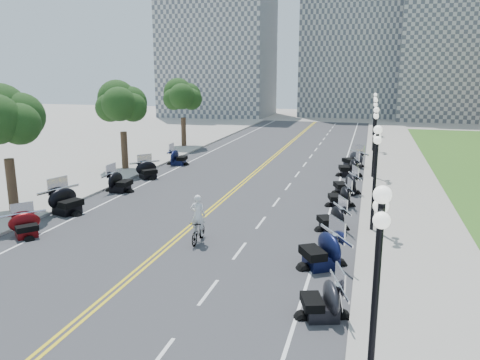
# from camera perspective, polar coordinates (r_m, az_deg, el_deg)

# --- Properties ---
(ground) EXTENTS (160.00, 160.00, 0.00)m
(ground) POSITION_cam_1_polar(r_m,az_deg,el_deg) (21.21, -8.48, -7.70)
(ground) COLOR gray
(road) EXTENTS (16.00, 90.00, 0.01)m
(road) POSITION_cam_1_polar(r_m,az_deg,el_deg) (30.18, -0.77, -1.29)
(road) COLOR #333335
(road) RESTS_ON ground
(centerline_yellow_a) EXTENTS (0.12, 90.00, 0.00)m
(centerline_yellow_a) POSITION_cam_1_polar(r_m,az_deg,el_deg) (30.21, -0.99, -1.26)
(centerline_yellow_a) COLOR yellow
(centerline_yellow_a) RESTS_ON road
(centerline_yellow_b) EXTENTS (0.12, 90.00, 0.00)m
(centerline_yellow_b) POSITION_cam_1_polar(r_m,az_deg,el_deg) (30.15, -0.55, -1.29)
(centerline_yellow_b) COLOR yellow
(centerline_yellow_b) RESTS_ON road
(edge_line_north) EXTENTS (0.12, 90.00, 0.00)m
(edge_line_north) POSITION_cam_1_polar(r_m,az_deg,el_deg) (29.08, 11.42, -2.08)
(edge_line_north) COLOR white
(edge_line_north) RESTS_ON road
(edge_line_south) EXTENTS (0.12, 90.00, 0.00)m
(edge_line_south) POSITION_cam_1_polar(r_m,az_deg,el_deg) (32.52, -11.66, -0.50)
(edge_line_south) COLOR white
(edge_line_south) RESTS_ON road
(lane_dash_4) EXTENTS (0.12, 2.00, 0.00)m
(lane_dash_4) POSITION_cam_1_polar(r_m,az_deg,el_deg) (13.49, -9.90, -20.62)
(lane_dash_4) COLOR white
(lane_dash_4) RESTS_ON road
(lane_dash_5) EXTENTS (0.12, 2.00, 0.00)m
(lane_dash_5) POSITION_cam_1_polar(r_m,az_deg,el_deg) (16.68, -3.87, -13.47)
(lane_dash_5) COLOR white
(lane_dash_5) RESTS_ON road
(lane_dash_6) EXTENTS (0.12, 2.00, 0.00)m
(lane_dash_6) POSITION_cam_1_polar(r_m,az_deg,el_deg) (20.17, -0.05, -8.62)
(lane_dash_6) COLOR white
(lane_dash_6) RESTS_ON road
(lane_dash_7) EXTENTS (0.12, 2.00, 0.00)m
(lane_dash_7) POSITION_cam_1_polar(r_m,az_deg,el_deg) (23.82, 2.56, -5.20)
(lane_dash_7) COLOR white
(lane_dash_7) RESTS_ON road
(lane_dash_8) EXTENTS (0.12, 2.00, 0.00)m
(lane_dash_8) POSITION_cam_1_polar(r_m,az_deg,el_deg) (27.56, 4.45, -2.69)
(lane_dash_8) COLOR white
(lane_dash_8) RESTS_ON road
(lane_dash_9) EXTENTS (0.12, 2.00, 0.00)m
(lane_dash_9) POSITION_cam_1_polar(r_m,az_deg,el_deg) (31.37, 5.88, -0.79)
(lane_dash_9) COLOR white
(lane_dash_9) RESTS_ON road
(lane_dash_10) EXTENTS (0.12, 2.00, 0.00)m
(lane_dash_10) POSITION_cam_1_polar(r_m,az_deg,el_deg) (35.22, 7.00, 0.70)
(lane_dash_10) COLOR white
(lane_dash_10) RESTS_ON road
(lane_dash_11) EXTENTS (0.12, 2.00, 0.00)m
(lane_dash_11) POSITION_cam_1_polar(r_m,az_deg,el_deg) (39.11, 7.89, 1.90)
(lane_dash_11) COLOR white
(lane_dash_11) RESTS_ON road
(lane_dash_12) EXTENTS (0.12, 2.00, 0.00)m
(lane_dash_12) POSITION_cam_1_polar(r_m,az_deg,el_deg) (43.01, 8.63, 2.88)
(lane_dash_12) COLOR white
(lane_dash_12) RESTS_ON road
(lane_dash_13) EXTENTS (0.12, 2.00, 0.00)m
(lane_dash_13) POSITION_cam_1_polar(r_m,az_deg,el_deg) (46.93, 9.24, 3.69)
(lane_dash_13) COLOR white
(lane_dash_13) RESTS_ON road
(lane_dash_14) EXTENTS (0.12, 2.00, 0.00)m
(lane_dash_14) POSITION_cam_1_polar(r_m,az_deg,el_deg) (50.86, 9.76, 4.38)
(lane_dash_14) COLOR white
(lane_dash_14) RESTS_ON road
(lane_dash_15) EXTENTS (0.12, 2.00, 0.00)m
(lane_dash_15) POSITION_cam_1_polar(r_m,az_deg,el_deg) (54.80, 10.21, 4.97)
(lane_dash_15) COLOR white
(lane_dash_15) RESTS_ON road
(lane_dash_16) EXTENTS (0.12, 2.00, 0.00)m
(lane_dash_16) POSITION_cam_1_polar(r_m,az_deg,el_deg) (58.75, 10.59, 5.48)
(lane_dash_16) COLOR white
(lane_dash_16) RESTS_ON road
(lane_dash_17) EXTENTS (0.12, 2.00, 0.00)m
(lane_dash_17) POSITION_cam_1_polar(r_m,az_deg,el_deg) (62.71, 10.93, 5.93)
(lane_dash_17) COLOR white
(lane_dash_17) RESTS_ON road
(lane_dash_18) EXTENTS (0.12, 2.00, 0.00)m
(lane_dash_18) POSITION_cam_1_polar(r_m,az_deg,el_deg) (66.67, 11.23, 6.32)
(lane_dash_18) COLOR white
(lane_dash_18) RESTS_ON road
(lane_dash_19) EXTENTS (0.12, 2.00, 0.00)m
(lane_dash_19) POSITION_cam_1_polar(r_m,az_deg,el_deg) (70.63, 11.50, 6.67)
(lane_dash_19) COLOR white
(lane_dash_19) RESTS_ON road
(sidewalk_north) EXTENTS (5.00, 90.00, 0.15)m
(sidewalk_north) POSITION_cam_1_polar(r_m,az_deg,el_deg) (29.09, 19.51, -2.45)
(sidewalk_north) COLOR #9E9991
(sidewalk_north) RESTS_ON ground
(sidewalk_south) EXTENTS (5.00, 90.00, 0.15)m
(sidewalk_south) POSITION_cam_1_polar(r_m,az_deg,el_deg) (34.55, -17.73, 0.04)
(sidewalk_south) COLOR #9E9991
(sidewalk_south) RESTS_ON ground
(distant_block_a) EXTENTS (18.00, 14.00, 26.00)m
(distant_block_a) POSITION_cam_1_polar(r_m,az_deg,el_deg) (84.44, -2.65, 16.73)
(distant_block_a) COLOR gray
(distant_block_a) RESTS_ON ground
(distant_block_b) EXTENTS (16.00, 12.00, 30.00)m
(distant_block_b) POSITION_cam_1_polar(r_m,az_deg,el_deg) (86.50, 13.37, 17.65)
(distant_block_b) COLOR gray
(distant_block_b) RESTS_ON ground
(distant_block_c) EXTENTS (20.00, 14.00, 22.00)m
(distant_block_c) POSITION_cam_1_polar(r_m,az_deg,el_deg) (84.26, 25.82, 14.14)
(distant_block_c) COLOR gray
(distant_block_c) RESTS_ON ground
(street_lamp_1) EXTENTS (0.50, 1.20, 4.90)m
(street_lamp_1) POSITION_cam_1_polar(r_m,az_deg,el_deg) (11.16, 16.19, -13.23)
(street_lamp_1) COLOR black
(street_lamp_1) RESTS_ON sidewalk_north
(street_lamp_2) EXTENTS (0.50, 1.20, 4.90)m
(street_lamp_2) POSITION_cam_1_polar(r_m,az_deg,el_deg) (22.58, 16.09, 0.09)
(street_lamp_2) COLOR black
(street_lamp_2) RESTS_ON sidewalk_north
(street_lamp_3) EXTENTS (0.50, 1.20, 4.90)m
(street_lamp_3) POSITION_cam_1_polar(r_m,az_deg,el_deg) (34.40, 16.06, 4.38)
(street_lamp_3) COLOR black
(street_lamp_3) RESTS_ON sidewalk_north
(street_lamp_4) EXTENTS (0.50, 1.20, 4.90)m
(street_lamp_4) POSITION_cam_1_polar(r_m,az_deg,el_deg) (46.31, 16.05, 6.47)
(street_lamp_4) COLOR black
(street_lamp_4) RESTS_ON sidewalk_north
(street_lamp_5) EXTENTS (0.50, 1.20, 4.90)m
(street_lamp_5) POSITION_cam_1_polar(r_m,az_deg,el_deg) (58.26, 16.04, 7.71)
(street_lamp_5) COLOR black
(street_lamp_5) RESTS_ON sidewalk_north
(tree_2) EXTENTS (4.80, 4.80, 9.20)m
(tree_2) POSITION_cam_1_polar(r_m,az_deg,el_deg) (27.26, -26.72, 5.94)
(tree_2) COLOR #235619
(tree_2) RESTS_ON sidewalk_south
(tree_3) EXTENTS (4.80, 4.80, 9.20)m
(tree_3) POSITION_cam_1_polar(r_m,az_deg,el_deg) (37.00, -14.17, 8.42)
(tree_3) COLOR #235619
(tree_3) RESTS_ON sidewalk_south
(tree_4) EXTENTS (4.80, 4.80, 9.20)m
(tree_4) POSITION_cam_1_polar(r_m,az_deg,el_deg) (47.77, -6.99, 9.65)
(tree_4) COLOR #235619
(tree_4) RESTS_ON sidewalk_south
(motorcycle_n_4) EXTENTS (2.40, 2.40, 1.33)m
(motorcycle_n_4) POSITION_cam_1_polar(r_m,az_deg,el_deg) (15.05, 9.95, -13.96)
(motorcycle_n_4) COLOR black
(motorcycle_n_4) RESTS_ON road
(motorcycle_n_5) EXTENTS (3.07, 3.07, 1.56)m
(motorcycle_n_5) POSITION_cam_1_polar(r_m,az_deg,el_deg) (18.60, 9.88, -8.19)
(motorcycle_n_5) COLOR black
(motorcycle_n_5) RESTS_ON road
(motorcycle_n_6) EXTENTS (2.50, 2.50, 1.31)m
(motorcycle_n_6) POSITION_cam_1_polar(r_m,az_deg,el_deg) (22.94, 11.12, -4.47)
(motorcycle_n_6) COLOR black
(motorcycle_n_6) RESTS_ON road
(motorcycle_n_7) EXTENTS (2.30, 2.30, 1.31)m
(motorcycle_n_7) POSITION_cam_1_polar(r_m,az_deg,el_deg) (27.08, 12.07, -1.82)
(motorcycle_n_7) COLOR black
(motorcycle_n_7) RESTS_ON road
(motorcycle_n_8) EXTENTS (2.63, 2.63, 1.43)m
(motorcycle_n_8) POSITION_cam_1_polar(r_m,az_deg,el_deg) (29.90, 12.77, -0.35)
(motorcycle_n_8) COLOR black
(motorcycle_n_8) RESTS_ON road
(motorcycle_n_9) EXTENTS (2.50, 2.50, 1.48)m
(motorcycle_n_9) POSITION_cam_1_polar(r_m,az_deg,el_deg) (35.13, 13.13, 1.64)
(motorcycle_n_9) COLOR black
(motorcycle_n_9) RESTS_ON road
(motorcycle_n_10) EXTENTS (2.95, 2.95, 1.48)m
(motorcycle_n_10) POSITION_cam_1_polar(r_m,az_deg,el_deg) (38.40, 13.60, 2.56)
(motorcycle_n_10) COLOR black
(motorcycle_n_10) RESTS_ON road
(motorcycle_s_5) EXTENTS (2.49, 2.49, 1.24)m
(motorcycle_s_5) POSITION_cam_1_polar(r_m,az_deg,el_deg) (23.79, -24.68, -4.91)
(motorcycle_s_5) COLOR #590A0C
(motorcycle_s_5) RESTS_ON road
(motorcycle_s_6) EXTENTS (2.80, 2.80, 1.57)m
(motorcycle_s_6) POSITION_cam_1_polar(r_m,az_deg,el_deg) (26.77, -20.40, -2.25)
(motorcycle_s_6) COLOR black
(motorcycle_s_6) RESTS_ON road
(motorcycle_s_7) EXTENTS (2.06, 2.06, 1.44)m
(motorcycle_s_7) POSITION_cam_1_polar(r_m,az_deg,el_deg) (30.68, -14.44, -0.09)
(motorcycle_s_7) COLOR black
(motorcycle_s_7) RESTS_ON road
(motorcycle_s_8) EXTENTS (2.76, 2.76, 1.37)m
(motorcycle_s_8) POSITION_cam_1_polar(r_m,az_deg,el_deg) (34.15, -11.19, 1.32)
(motorcycle_s_8) COLOR black
(motorcycle_s_8) RESTS_ON road
(motorcycle_s_9) EXTENTS (2.18, 2.18, 1.42)m
(motorcycle_s_9) POSITION_cam_1_polar(r_m,az_deg,el_deg) (38.81, -7.53, 2.88)
(motorcycle_s_9) COLOR black
(motorcycle_s_9) RESTS_ON road
(bicycle) EXTENTS (0.56, 1.77, 1.05)m
(bicycle) POSITION_cam_1_polar(r_m,az_deg,el_deg) (21.03, -5.11, -6.26)
(bicycle) COLOR #A51414
(bicycle) RESTS_ON road
(cyclist_rider) EXTENTS (0.68, 0.45, 1.87)m
(cyclist_rider) POSITION_cam_1_polar(r_m,az_deg,el_deg) (20.59, -5.19, -2.42)
(cyclist_rider) COLOR white
(cyclist_rider) RESTS_ON bicycle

